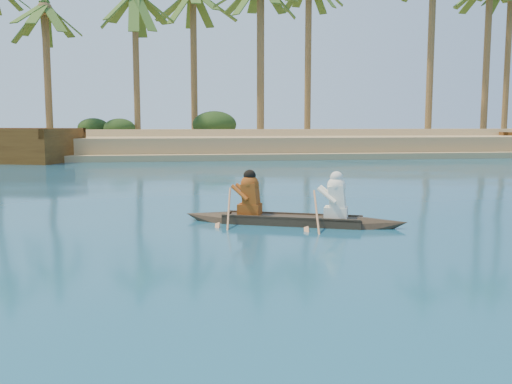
{
  "coord_description": "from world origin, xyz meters",
  "views": [
    {
      "loc": [
        0.14,
        -10.85,
        2.21
      ],
      "look_at": [
        2.05,
        2.13,
        0.61
      ],
      "focal_mm": 40.0,
      "sensor_mm": 36.0,
      "label": 1
    }
  ],
  "objects": [
    {
      "name": "canoe",
      "position": [
        2.71,
        1.19,
        0.26
      ],
      "size": [
        4.81,
        2.47,
        1.36
      ],
      "rotation": [
        0.0,
        0.0,
        -0.39
      ],
      "color": "#37281E",
      "rests_on": "ground"
    },
    {
      "name": "sandy_embankment",
      "position": [
        0.0,
        46.89,
        0.53
      ],
      "size": [
        150.0,
        51.0,
        1.5
      ],
      "color": "tan",
      "rests_on": "ground"
    },
    {
      "name": "palm_grove",
      "position": [
        0.0,
        35.0,
        8.0
      ],
      "size": [
        110.0,
        14.0,
        16.0
      ],
      "primitive_type": null,
      "color": "#2D511C",
      "rests_on": "ground"
    },
    {
      "name": "ground",
      "position": [
        0.0,
        0.0,
        0.0
      ],
      "size": [
        160.0,
        160.0,
        0.0
      ],
      "primitive_type": "plane",
      "color": "navy",
      "rests_on": "ground"
    },
    {
      "name": "shrub_cluster",
      "position": [
        0.0,
        31.5,
        1.2
      ],
      "size": [
        100.0,
        6.0,
        2.4
      ],
      "primitive_type": null,
      "color": "black",
      "rests_on": "ground"
    }
  ]
}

